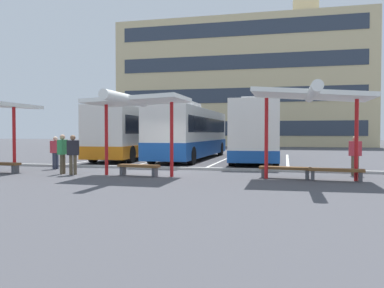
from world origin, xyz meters
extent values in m
plane|color=#47474C|center=(0.00, 0.00, 0.00)|extent=(160.00, 160.00, 0.00)
cube|color=#D1BC8C|center=(0.00, 37.56, 8.28)|extent=(32.96, 10.13, 16.55)
cube|color=#2D3847|center=(0.00, 32.47, 2.28)|extent=(30.32, 0.08, 1.82)
cube|color=#2D3847|center=(0.00, 32.47, 6.41)|extent=(30.32, 0.08, 1.82)
cube|color=#2D3847|center=(0.00, 32.47, 10.55)|extent=(30.32, 0.08, 1.82)
cube|color=#2D3847|center=(0.00, 32.47, 14.69)|extent=(30.32, 0.08, 1.82)
cube|color=#D1BC8C|center=(8.24, 37.56, 17.95)|extent=(3.20, 3.20, 2.80)
cube|color=silver|center=(-4.19, 8.51, 1.78)|extent=(3.11, 11.85, 3.01)
cube|color=orange|center=(-4.19, 8.51, 0.64)|extent=(3.16, 11.89, 0.72)
cube|color=black|center=(-4.19, 8.51, 2.21)|extent=(3.09, 10.91, 1.05)
cube|color=black|center=(-4.50, 14.34, 2.14)|extent=(2.20, 0.20, 1.81)
cube|color=silver|center=(-4.12, 7.05, 3.47)|extent=(1.61, 2.28, 0.36)
cylinder|color=black|center=(-5.57, 12.71, 0.50)|extent=(0.35, 1.01, 1.00)
cylinder|color=black|center=(-3.27, 12.83, 0.50)|extent=(0.35, 1.01, 1.00)
cylinder|color=black|center=(-5.12, 4.19, 0.50)|extent=(0.35, 1.01, 1.00)
cylinder|color=black|center=(-2.82, 4.31, 0.50)|extent=(0.35, 1.01, 1.00)
cube|color=silver|center=(-0.21, 8.40, 1.75)|extent=(2.62, 12.32, 2.95)
cube|color=#194C9E|center=(-0.21, 8.40, 0.75)|extent=(2.66, 12.36, 0.95)
cube|color=black|center=(-0.21, 8.40, 2.22)|extent=(2.64, 11.33, 0.91)
cube|color=black|center=(-0.15, 14.52, 2.10)|extent=(2.20, 0.10, 1.77)
cube|color=silver|center=(-0.23, 6.86, 3.41)|extent=(1.52, 2.22, 0.36)
cylinder|color=black|center=(-1.32, 12.96, 0.50)|extent=(0.31, 1.00, 1.00)
cylinder|color=black|center=(0.98, 12.93, 0.50)|extent=(0.31, 1.00, 1.00)
cylinder|color=black|center=(-1.41, 3.86, 0.50)|extent=(0.31, 1.00, 1.00)
cylinder|color=black|center=(0.89, 3.84, 0.50)|extent=(0.31, 1.00, 1.00)
cube|color=silver|center=(3.96, 8.15, 1.85)|extent=(3.20, 12.02, 3.15)
cube|color=#194C9E|center=(3.96, 8.15, 0.57)|extent=(3.24, 12.06, 0.60)
cube|color=black|center=(3.96, 8.15, 2.36)|extent=(3.17, 11.07, 1.03)
cube|color=black|center=(3.60, 14.05, 2.23)|extent=(2.18, 0.21, 1.89)
cube|color=silver|center=(4.05, 6.66, 3.61)|extent=(1.62, 2.29, 0.36)
cylinder|color=black|center=(2.55, 12.41, 0.50)|extent=(0.36, 1.02, 1.00)
cylinder|color=black|center=(4.83, 12.55, 0.50)|extent=(0.36, 1.02, 1.00)
cylinder|color=black|center=(3.09, 3.74, 0.50)|extent=(0.36, 1.02, 1.00)
cylinder|color=black|center=(5.36, 3.88, 0.50)|extent=(0.36, 1.02, 1.00)
cube|color=white|center=(-5.95, 8.11, 0.00)|extent=(0.16, 14.00, 0.01)
cube|color=white|center=(-1.98, 8.11, 0.00)|extent=(0.16, 14.00, 0.01)
cube|color=white|center=(1.98, 8.11, 0.00)|extent=(0.16, 14.00, 0.01)
cube|color=white|center=(5.95, 8.11, 0.00)|extent=(0.16, 14.00, 0.01)
cylinder|color=red|center=(-5.67, -1.95, 1.47)|extent=(0.14, 0.14, 2.93)
cube|color=brown|center=(-6.16, -2.13, 0.40)|extent=(1.76, 0.56, 0.10)
cube|color=#4C4C51|center=(-5.44, -2.19, 0.17)|extent=(0.15, 0.34, 0.35)
cylinder|color=red|center=(-1.36, -1.84, 1.48)|extent=(0.14, 0.14, 2.96)
cylinder|color=red|center=(1.44, -1.84, 1.48)|extent=(0.14, 0.14, 2.96)
cube|color=white|center=(0.04, -1.84, 3.04)|extent=(3.81, 2.75, 0.32)
cylinder|color=white|center=(0.04, -3.07, 3.01)|extent=(0.36, 3.80, 0.36)
cube|color=brown|center=(0.04, -1.83, 0.40)|extent=(1.79, 0.63, 0.10)
cube|color=#4C4C51|center=(-0.68, -1.74, 0.17)|extent=(0.16, 0.35, 0.35)
cube|color=#4C4C51|center=(0.76, -1.92, 0.17)|extent=(0.16, 0.35, 0.35)
cylinder|color=red|center=(5.12, -1.61, 1.53)|extent=(0.14, 0.14, 3.06)
cylinder|color=red|center=(8.32, -1.61, 1.53)|extent=(0.14, 0.14, 3.06)
cube|color=white|center=(6.72, -1.61, 3.14)|extent=(4.20, 2.70, 0.44)
cylinder|color=white|center=(6.72, -2.80, 3.11)|extent=(0.36, 4.20, 0.36)
cube|color=brown|center=(5.82, -1.45, 0.40)|extent=(1.97, 0.66, 0.10)
cube|color=#4C4C51|center=(5.01, -1.34, 0.17)|extent=(0.16, 0.35, 0.35)
cube|color=#4C4C51|center=(6.63, -1.55, 0.17)|extent=(0.16, 0.35, 0.35)
cube|color=brown|center=(7.62, -1.79, 0.40)|extent=(1.95, 0.61, 0.10)
cube|color=#4C4C51|center=(6.81, -1.71, 0.17)|extent=(0.15, 0.35, 0.35)
cube|color=#4C4C51|center=(8.42, -1.87, 0.17)|extent=(0.15, 0.35, 0.35)
cube|color=#ADADA8|center=(0.00, 1.17, 0.06)|extent=(44.00, 0.24, 0.12)
cylinder|color=brown|center=(8.68, 0.35, 0.40)|extent=(0.14, 0.14, 0.80)
cylinder|color=brown|center=(8.52, 0.33, 0.40)|extent=(0.14, 0.14, 0.80)
cube|color=#BF333F|center=(8.60, 0.34, 1.10)|extent=(0.48, 0.26, 0.60)
sphere|color=tan|center=(8.60, 0.34, 1.51)|extent=(0.22, 0.22, 0.22)
cylinder|color=brown|center=(-2.67, -2.08, 0.41)|extent=(0.14, 0.14, 0.82)
cylinder|color=brown|center=(-2.80, -2.18, 0.41)|extent=(0.14, 0.14, 0.82)
cube|color=#26262D|center=(-2.73, -2.13, 1.12)|extent=(0.51, 0.46, 0.61)
sphere|color=#936B4C|center=(-2.73, -2.13, 1.54)|extent=(0.22, 0.22, 0.22)
cylinder|color=#33384C|center=(-4.97, -0.02, 0.39)|extent=(0.14, 0.14, 0.77)
cylinder|color=#33384C|center=(-4.89, 0.11, 0.39)|extent=(0.14, 0.14, 0.77)
cube|color=#BF333F|center=(-4.93, 0.04, 1.06)|extent=(0.42, 0.50, 0.58)
sphere|color=beige|center=(-4.93, 0.04, 1.46)|extent=(0.21, 0.21, 0.21)
cylinder|color=brown|center=(-3.34, -1.83, 0.41)|extent=(0.14, 0.14, 0.83)
cylinder|color=brown|center=(-3.34, -2.00, 0.41)|extent=(0.14, 0.14, 0.83)
cube|color=#338C4C|center=(-3.34, -1.92, 1.14)|extent=(0.23, 0.48, 0.62)
sphere|color=tan|center=(-3.34, -1.92, 1.56)|extent=(0.22, 0.22, 0.22)
camera|label=1|loc=(5.84, -16.78, 1.75)|focal=36.82mm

